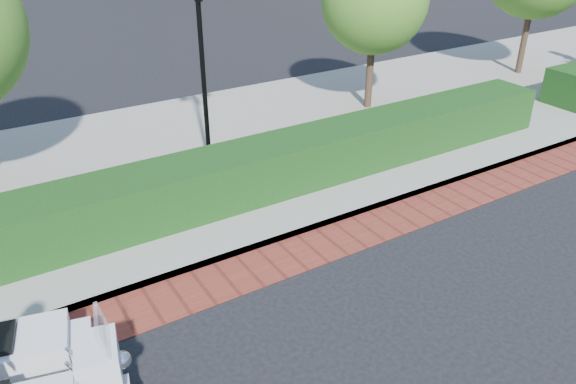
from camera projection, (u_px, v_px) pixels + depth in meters
ground at (299, 324)px, 8.14m from camera, size 120.00×120.00×0.00m
brick_strip at (250, 271)px, 9.26m from camera, size 60.00×1.00×0.01m
sidewalk at (155, 167)px, 12.60m from camera, size 60.00×8.00×0.15m
hedge_main at (196, 186)px, 10.53m from camera, size 18.00×1.20×1.00m
lamppost at (201, 39)px, 11.10m from camera, size 1.02×0.70×4.21m
tree_c at (375, 0)px, 14.59m from camera, size 2.80×2.80×4.30m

